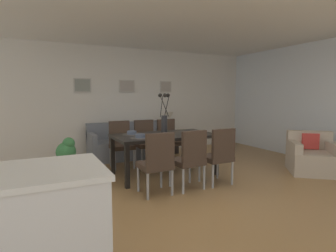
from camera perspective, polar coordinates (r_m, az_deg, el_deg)
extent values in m
plane|color=olive|center=(4.16, 3.04, -13.82)|extent=(9.00, 9.00, 0.00)
cube|color=silver|center=(6.93, -10.10, 5.13)|extent=(9.00, 0.10, 2.60)
cube|color=white|center=(6.74, 29.61, 4.37)|extent=(0.10, 6.30, 2.60)
cube|color=white|center=(4.43, 0.55, 22.13)|extent=(9.00, 7.20, 0.08)
cube|color=black|center=(4.95, -0.77, -2.02)|extent=(1.80, 0.99, 0.05)
cube|color=black|center=(5.78, 4.96, -4.55)|extent=(0.07, 0.07, 0.69)
cube|color=black|center=(5.13, -11.43, -6.04)|extent=(0.07, 0.07, 0.69)
cube|color=black|center=(5.07, 10.04, -6.17)|extent=(0.07, 0.07, 0.69)
cube|color=black|center=(4.32, -8.49, -8.33)|extent=(0.07, 0.07, 0.69)
cube|color=#3D2D23|center=(4.04, -2.76, -8.20)|extent=(0.44, 0.44, 0.08)
cube|color=#3D2D23|center=(3.82, -1.63, -5.07)|extent=(0.42, 0.06, 0.48)
cylinder|color=#9EA0A5|center=(4.35, -1.43, -10.30)|extent=(0.04, 0.04, 0.38)
cylinder|color=#9EA0A5|center=(4.21, -6.21, -10.90)|extent=(0.04, 0.04, 0.38)
cylinder|color=#9EA0A5|center=(4.02, 0.90, -11.69)|extent=(0.04, 0.04, 0.38)
cylinder|color=#9EA0A5|center=(3.87, -4.22, -12.43)|extent=(0.04, 0.04, 0.38)
cube|color=#3D2D23|center=(5.55, -9.54, -4.27)|extent=(0.45, 0.45, 0.08)
cube|color=#3D2D23|center=(5.69, -10.08, -1.37)|extent=(0.42, 0.07, 0.48)
cylinder|color=#9EA0A5|center=(5.38, -10.95, -7.16)|extent=(0.04, 0.04, 0.38)
cylinder|color=#9EA0A5|center=(5.47, -7.05, -6.85)|extent=(0.04, 0.04, 0.38)
cylinder|color=#9EA0A5|center=(5.74, -11.83, -6.32)|extent=(0.04, 0.04, 0.38)
cylinder|color=#9EA0A5|center=(5.83, -8.16, -6.05)|extent=(0.04, 0.04, 0.38)
cube|color=#3D2D23|center=(4.28, 3.97, -7.38)|extent=(0.47, 0.47, 0.08)
cube|color=#3D2D23|center=(4.08, 5.51, -4.36)|extent=(0.42, 0.09, 0.48)
cylinder|color=#9EA0A5|center=(4.60, 4.56, -9.39)|extent=(0.04, 0.04, 0.38)
cylinder|color=#9EA0A5|center=(4.40, 0.44, -10.10)|extent=(0.04, 0.04, 0.38)
cylinder|color=#9EA0A5|center=(4.30, 7.52, -10.52)|extent=(0.04, 0.04, 0.38)
cylinder|color=#9EA0A5|center=(4.09, 3.24, -11.39)|extent=(0.04, 0.04, 0.38)
cube|color=#3D2D23|center=(5.72, -4.36, -3.89)|extent=(0.45, 0.45, 0.08)
cube|color=#3D2D23|center=(5.86, -5.05, -1.08)|extent=(0.42, 0.07, 0.48)
cylinder|color=#9EA0A5|center=(5.53, -5.49, -6.69)|extent=(0.04, 0.04, 0.38)
cylinder|color=#9EA0A5|center=(5.67, -1.85, -6.35)|extent=(0.04, 0.04, 0.38)
cylinder|color=#9EA0A5|center=(5.88, -6.75, -5.92)|extent=(0.04, 0.04, 0.38)
cylinder|color=#9EA0A5|center=(6.01, -3.30, -5.62)|extent=(0.04, 0.04, 0.38)
cube|color=#3D2D23|center=(4.57, 9.89, -6.57)|extent=(0.45, 0.45, 0.08)
cube|color=#3D2D23|center=(4.38, 11.47, -3.72)|extent=(0.42, 0.07, 0.48)
cylinder|color=#9EA0A5|center=(4.89, 10.26, -8.51)|extent=(0.04, 0.04, 0.38)
cylinder|color=#9EA0A5|center=(4.67, 6.53, -9.15)|extent=(0.04, 0.04, 0.38)
cylinder|color=#9EA0A5|center=(4.60, 13.20, -9.51)|extent=(0.04, 0.04, 0.38)
cylinder|color=#9EA0A5|center=(4.37, 9.36, -10.28)|extent=(0.04, 0.04, 0.38)
cube|color=#3D2D23|center=(5.92, 0.42, -3.53)|extent=(0.46, 0.46, 0.08)
cube|color=#3D2D23|center=(6.05, -0.44, -0.83)|extent=(0.42, 0.08, 0.48)
cylinder|color=#9EA0A5|center=(5.71, -0.34, -6.24)|extent=(0.04, 0.04, 0.38)
cylinder|color=#9EA0A5|center=(5.89, 2.94, -5.85)|extent=(0.04, 0.04, 0.38)
cylinder|color=#9EA0A5|center=(6.04, -2.04, -5.55)|extent=(0.04, 0.04, 0.38)
cylinder|color=#9EA0A5|center=(6.22, 1.12, -5.21)|extent=(0.04, 0.04, 0.38)
cylinder|color=#232326|center=(4.92, -0.78, 0.22)|extent=(0.11, 0.11, 0.34)
cylinder|color=black|center=(4.94, -0.27, 4.08)|extent=(0.05, 0.12, 0.37)
sphere|color=black|center=(4.95, -0.01, 6.40)|extent=(0.07, 0.07, 0.07)
cylinder|color=black|center=(4.93, -1.36, 4.08)|extent=(0.08, 0.05, 0.38)
sphere|color=black|center=(4.94, -1.65, 6.40)|extent=(0.07, 0.07, 0.07)
cylinder|color=black|center=(4.84, -0.69, 4.04)|extent=(0.15, 0.06, 0.36)
sphere|color=black|center=(4.80, -0.65, 6.41)|extent=(0.07, 0.07, 0.07)
cylinder|color=#4C4742|center=(4.53, -5.76, -2.47)|extent=(0.32, 0.32, 0.01)
cylinder|color=#475166|center=(4.53, -5.77, -2.06)|extent=(0.17, 0.17, 0.06)
cylinder|color=#3C4556|center=(4.53, -5.77, -1.87)|extent=(0.13, 0.13, 0.04)
cylinder|color=#4C4742|center=(4.95, -7.55, -1.75)|extent=(0.32, 0.32, 0.01)
cylinder|color=#475166|center=(4.94, -7.55, -1.37)|extent=(0.17, 0.17, 0.06)
cylinder|color=#3C4556|center=(4.94, -7.56, -1.20)|extent=(0.13, 0.13, 0.04)
cube|color=slate|center=(6.48, -8.13, -4.61)|extent=(1.79, 0.84, 0.42)
cube|color=slate|center=(6.74, -9.08, -0.76)|extent=(1.79, 0.16, 0.38)
cube|color=slate|center=(6.74, -1.30, -1.46)|extent=(0.10, 0.84, 0.20)
cube|color=slate|center=(6.23, -15.62, -2.34)|extent=(0.10, 0.84, 0.20)
cube|color=black|center=(6.88, 0.24, -3.48)|extent=(0.36, 0.36, 0.52)
cylinder|color=beige|center=(6.84, 0.25, -1.00)|extent=(0.12, 0.12, 0.08)
cylinder|color=beige|center=(6.82, 0.25, 0.50)|extent=(0.02, 0.02, 0.30)
cone|color=beige|center=(6.80, 0.25, 2.17)|extent=(0.22, 0.22, 0.18)
cube|color=#B7A893|center=(5.81, 27.85, -6.68)|extent=(1.12, 1.12, 0.40)
cube|color=#B7A893|center=(6.04, 27.23, -2.54)|extent=(0.73, 0.62, 0.35)
cube|color=#B7A893|center=(5.83, 31.18, -3.90)|extent=(0.53, 0.62, 0.18)
cube|color=#B7A893|center=(5.65, 24.83, -3.87)|extent=(0.53, 0.62, 0.18)
cube|color=#C63833|center=(5.95, 27.47, -2.83)|extent=(0.28, 0.25, 0.30)
cube|color=silver|center=(2.32, -28.16, -19.83)|extent=(1.11, 0.74, 0.88)
cube|color=silver|center=(2.16, -28.80, -8.77)|extent=(1.15, 0.78, 0.04)
cube|color=#B2ADA3|center=(6.68, -17.36, 8.06)|extent=(0.39, 0.02, 0.33)
cube|color=gray|center=(6.67, -17.35, 8.06)|extent=(0.34, 0.01, 0.28)
cube|color=#B2ADA3|center=(6.92, -8.54, 8.21)|extent=(0.39, 0.02, 0.30)
cube|color=#9E9389|center=(6.91, -8.51, 8.21)|extent=(0.34, 0.01, 0.25)
cube|color=#B2ADA3|center=(7.31, -0.49, 8.17)|extent=(0.32, 0.02, 0.29)
cube|color=#9E9389|center=(7.30, -0.45, 8.18)|extent=(0.27, 0.01, 0.24)
cylinder|color=silver|center=(5.49, -20.32, -8.02)|extent=(0.24, 0.24, 0.22)
sphere|color=#387A42|center=(5.43, -20.44, -5.05)|extent=(0.36, 0.36, 0.36)
sphere|color=#387A42|center=(5.38, -19.94, -3.40)|extent=(0.22, 0.22, 0.22)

